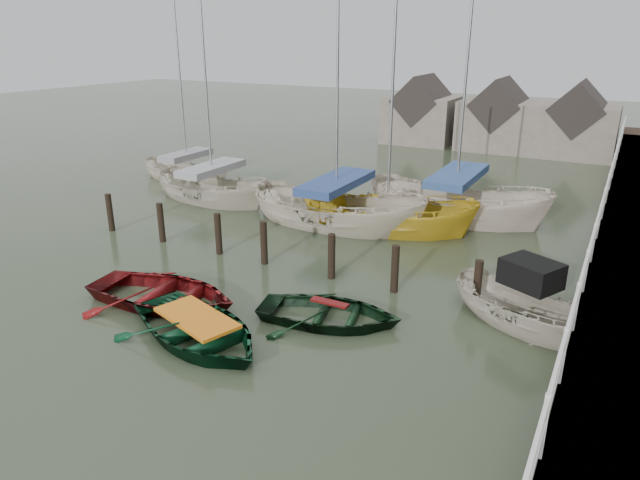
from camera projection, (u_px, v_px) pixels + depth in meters
The scene contains 12 objects.
ground at pixel (239, 309), 15.14m from camera, with size 120.00×120.00×0.00m, color #2A3522.
mooring_pilings at pixel (266, 249), 17.95m from camera, with size 13.72×0.22×1.80m.
far_sheds at pixel (496, 119), 35.60m from camera, with size 14.00×4.08×4.39m.
rowboat_red at pixel (164, 304), 15.46m from camera, with size 3.06×4.29×0.89m, color #620E0F.
rowboat_green at pixel (199, 341), 13.59m from camera, with size 3.01×4.22×0.87m, color black.
rowboat_dkgreen at pixel (329, 322), 14.48m from camera, with size 2.61×3.66×0.76m, color black.
motorboat at pixel (523, 323), 14.24m from camera, with size 4.45×3.28×2.50m.
sailboat_a at pixel (213, 199), 25.01m from camera, with size 6.39×3.01×10.40m.
sailboat_b at pixel (336, 223), 21.85m from camera, with size 7.30×2.90×11.56m.
sailboat_c at pixel (387, 228), 21.41m from camera, with size 6.92×3.32×9.86m.
sailboat_d at pixel (454, 216), 22.68m from camera, with size 7.65×3.40×13.00m.
sailboat_e at pixel (188, 178), 28.52m from camera, with size 5.36×2.13×10.21m.
Camera 1 is at (8.38, -10.92, 6.91)m, focal length 32.00 mm.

